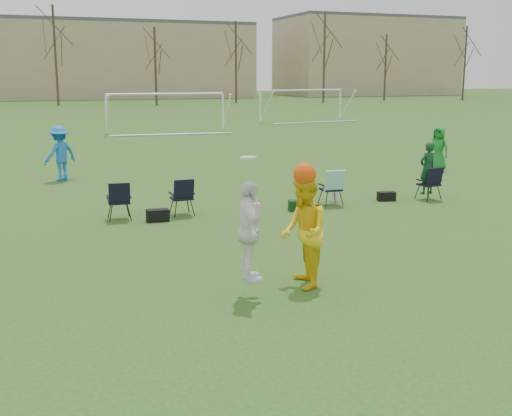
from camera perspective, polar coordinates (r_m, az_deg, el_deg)
name	(u,v)px	position (r m, az deg, el deg)	size (l,w,h in m)	color
ground	(378,319)	(9.87, 10.82, -9.64)	(260.00, 260.00, 0.00)	#2B4C17
fielder_blue	(60,153)	(22.90, -17.03, 4.66)	(1.21, 0.70, 1.87)	blue
fielder_green_far	(438,149)	(25.10, 15.91, 5.07)	(0.81, 0.53, 1.66)	#157826
center_contest	(287,230)	(10.61, 2.79, -2.00)	(1.81, 1.33, 2.32)	white
sideline_setup	(300,189)	(17.49, 3.91, 1.69)	(9.47, 1.87, 1.67)	#103C1F
goal_mid	(166,102)	(40.82, -8.02, 9.35)	(7.40, 0.63, 2.46)	white
goal_right	(302,96)	(50.36, 4.08, 9.87)	(7.35, 1.14, 2.46)	white
tree_line	(59,61)	(77.84, -17.12, 12.39)	(110.28, 3.28, 11.40)	#382B21
building_row	(91,59)	(104.48, -14.46, 12.74)	(126.00, 16.00, 13.00)	tan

